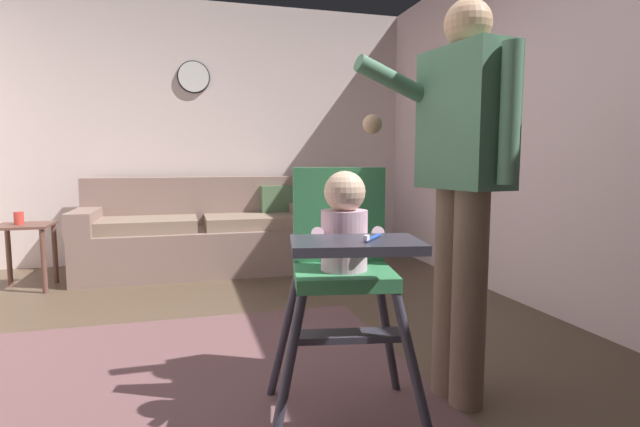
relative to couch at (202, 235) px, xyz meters
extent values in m
cube|color=brown|center=(0.04, -2.38, -0.38)|extent=(5.85, 7.34, 0.10)
cube|color=silver|center=(0.04, 0.52, 0.97)|extent=(5.05, 0.06, 2.59)
cube|color=silver|center=(2.20, -2.08, 0.97)|extent=(0.06, 6.34, 2.59)
cube|color=brown|center=(-0.26, -2.57, -0.33)|extent=(2.35, 2.23, 0.01)
cube|color=#856A61|center=(-0.01, -0.06, -0.13)|extent=(2.11, 0.84, 0.40)
cube|color=#856A61|center=(-0.01, 0.27, 0.30)|extent=(2.11, 0.22, 0.46)
cube|color=#856A61|center=(-0.97, -0.06, 0.17)|extent=(0.20, 0.84, 0.20)
cube|color=#856A61|center=(0.96, -0.06, 0.17)|extent=(0.20, 0.84, 0.20)
cube|color=#866F5D|center=(-0.46, -0.11, 0.12)|extent=(0.84, 0.60, 0.11)
cube|color=#866F5D|center=(0.45, -0.11, 0.12)|extent=(0.84, 0.60, 0.11)
cube|color=#4C6B47|center=(0.75, 0.14, 0.27)|extent=(0.35, 0.15, 0.34)
cylinder|color=#312F3A|center=(0.16, -3.12, -0.05)|extent=(0.19, 0.14, 0.58)
cylinder|color=#312F3A|center=(0.59, -3.20, -0.05)|extent=(0.14, 0.19, 0.58)
cylinder|color=#312F3A|center=(0.24, -2.68, -0.05)|extent=(0.14, 0.19, 0.58)
cylinder|color=#312F3A|center=(0.67, -2.77, -0.05)|extent=(0.19, 0.14, 0.58)
cube|color=#368351|center=(0.42, -2.94, 0.26)|extent=(0.42, 0.42, 0.05)
cube|color=#368351|center=(0.44, -2.79, 0.47)|extent=(0.37, 0.14, 0.37)
cube|color=#312F3A|center=(0.36, -3.23, 0.43)|extent=(0.44, 0.33, 0.03)
cube|color=#312F3A|center=(0.40, -3.05, 0.07)|extent=(0.41, 0.17, 0.02)
cylinder|color=#D4AABE|center=(0.41, -2.96, 0.40)|extent=(0.20, 0.20, 0.22)
sphere|color=beige|center=(0.41, -2.97, 0.58)|extent=(0.15, 0.15, 0.15)
cylinder|color=#D4AABE|center=(0.30, -2.98, 0.41)|extent=(0.07, 0.15, 0.10)
cylinder|color=#D4AABE|center=(0.51, -3.02, 0.41)|extent=(0.07, 0.15, 0.10)
cylinder|color=blue|center=(0.41, -3.24, 0.45)|extent=(0.09, 0.11, 0.01)
cube|color=white|center=(0.38, -3.28, 0.46)|extent=(0.02, 0.03, 0.02)
cylinder|color=brown|center=(0.95, -2.80, 0.12)|extent=(0.14, 0.14, 0.90)
cylinder|color=brown|center=(0.97, -2.92, 0.12)|extent=(0.14, 0.14, 0.90)
cube|color=#4C785B|center=(0.96, -2.86, 0.85)|extent=(0.26, 0.42, 0.56)
sphere|color=tan|center=(0.96, -2.86, 1.23)|extent=(0.19, 0.19, 0.19)
cylinder|color=#4C785B|center=(0.77, -2.71, 1.00)|extent=(0.48, 0.14, 0.23)
sphere|color=tan|center=(0.61, -2.73, 0.84)|extent=(0.08, 0.08, 0.08)
cylinder|color=#4C785B|center=(0.99, -3.10, 0.85)|extent=(0.07, 0.07, 0.51)
sphere|color=#284CB7|center=(1.49, -1.87, -0.24)|extent=(0.17, 0.17, 0.17)
cube|color=brown|center=(-1.37, -0.35, 0.18)|extent=(0.40, 0.40, 0.02)
cylinder|color=brown|center=(-1.20, -0.52, -0.08)|extent=(0.04, 0.04, 0.50)
cylinder|color=brown|center=(-1.54, -0.18, -0.08)|extent=(0.04, 0.04, 0.50)
cylinder|color=brown|center=(-1.20, -0.18, -0.08)|extent=(0.04, 0.04, 0.50)
cylinder|color=#D13D33|center=(-1.40, -0.35, 0.24)|extent=(0.07, 0.07, 0.10)
cylinder|color=white|center=(-0.02, 0.47, 1.52)|extent=(0.30, 0.03, 0.30)
cylinder|color=black|center=(-0.02, 0.48, 1.52)|extent=(0.32, 0.02, 0.32)
camera|label=1|loc=(-0.14, -4.63, 0.69)|focal=27.31mm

